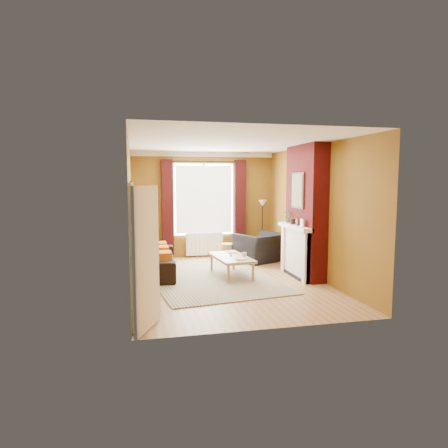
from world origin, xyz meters
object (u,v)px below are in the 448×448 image
at_px(armchair, 260,247).
at_px(floor_lamp, 262,212).
at_px(coffee_table, 231,258).
at_px(sofa, 154,259).
at_px(wicker_stool, 227,252).

xyz_separation_m(armchair, floor_lamp, (0.27, 0.66, 0.85)).
relative_size(coffee_table, floor_lamp, 0.90).
xyz_separation_m(coffee_table, floor_lamp, (1.37, 2.07, 0.82)).
height_order(sofa, armchair, armchair).
distance_m(coffee_table, floor_lamp, 2.62).
bearing_deg(armchair, wicker_stool, -53.48).
bearing_deg(floor_lamp, sofa, -154.04).
height_order(sofa, wicker_stool, sofa).
xyz_separation_m(armchair, wicker_stool, (-0.78, 0.39, -0.15)).
bearing_deg(sofa, coffee_table, -107.58).
height_order(armchair, floor_lamp, floor_lamp).
relative_size(wicker_stool, floor_lamp, 0.28).
distance_m(sofa, coffee_table, 1.72).
relative_size(sofa, wicker_stool, 5.20).
relative_size(armchair, wicker_stool, 2.55).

